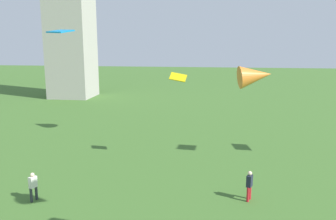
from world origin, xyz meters
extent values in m
cylinder|color=red|center=(6.58, 19.55, 0.40)|extent=(0.15, 0.15, 0.81)
cylinder|color=red|center=(6.72, 19.90, 0.40)|extent=(0.15, 0.15, 0.81)
cube|color=#1E2333|center=(6.65, 19.72, 1.13)|extent=(0.39, 0.50, 0.64)
sphere|color=beige|center=(6.65, 19.72, 1.57)|extent=(0.24, 0.24, 0.24)
cylinder|color=#2D3338|center=(-4.91, 18.26, 0.39)|extent=(0.14, 0.14, 0.77)
cylinder|color=#2D3338|center=(-5.03, 17.93, 0.39)|extent=(0.14, 0.14, 0.77)
cube|color=silver|center=(-4.97, 18.09, 1.08)|extent=(0.37, 0.48, 0.61)
sphere|color=beige|center=(-4.97, 18.09, 1.50)|extent=(0.23, 0.23, 0.23)
cube|color=gold|center=(2.14, 25.18, 6.15)|extent=(1.19, 0.72, 0.64)
cone|color=orange|center=(5.92, 12.82, 7.48)|extent=(1.20, 0.91, 0.83)
cube|color=#117EC5|center=(-5.32, 23.43, 9.19)|extent=(1.37, 1.76, 0.29)
camera|label=1|loc=(4.66, 1.61, 8.55)|focal=37.12mm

